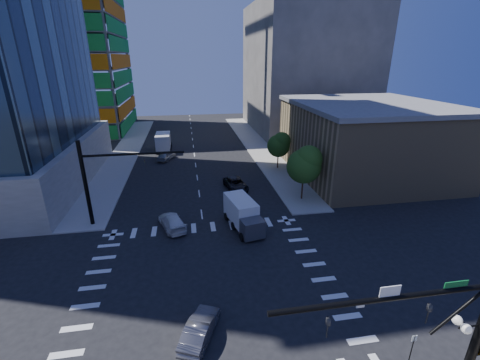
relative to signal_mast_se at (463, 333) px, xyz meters
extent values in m
plane|color=black|center=(-10.60, 11.50, -5.01)|extent=(160.00, 160.00, 0.00)
cube|color=silver|center=(-10.60, 11.50, -5.00)|extent=(20.00, 20.00, 0.01)
cube|color=gray|center=(1.90, 51.50, -4.93)|extent=(5.00, 60.00, 0.15)
cube|color=gray|center=(-23.10, 51.50, -4.93)|extent=(5.00, 60.00, 0.15)
cube|color=#198C35|center=(-25.50, 73.50, 19.49)|extent=(0.12, 24.00, 49.00)
cube|color=#C4660B|center=(-38.10, 60.90, 19.49)|extent=(24.00, 0.12, 49.00)
cube|color=#947F56|center=(14.40, 33.50, -0.01)|extent=(20.00, 22.00, 10.00)
cube|color=slate|center=(14.40, 33.50, 5.29)|extent=(20.50, 22.50, 0.60)
cube|color=#5B5652|center=(16.40, 66.50, 8.99)|extent=(24.00, 30.00, 28.00)
cylinder|color=black|center=(0.90, 0.00, -0.36)|extent=(0.40, 0.40, 9.00)
cylinder|color=black|center=(-4.10, 0.00, 2.54)|extent=(10.00, 0.24, 0.24)
cylinder|color=black|center=(-0.50, 0.00, 1.44)|extent=(2.50, 0.14, 2.50)
imported|color=black|center=(-2.10, 0.00, 1.44)|extent=(0.16, 0.20, 1.00)
imported|color=black|center=(-6.60, 0.00, 1.44)|extent=(0.16, 0.20, 1.00)
imported|color=black|center=(1.15, 0.00, -1.01)|extent=(0.53, 2.48, 1.00)
cube|color=white|center=(-4.10, 0.00, 2.89)|extent=(0.90, 0.04, 0.50)
cube|color=#0E6329|center=(-1.10, 0.00, 2.84)|extent=(1.10, 0.04, 0.28)
cylinder|color=black|center=(0.30, 0.00, 0.34)|extent=(1.20, 0.08, 0.08)
sphere|color=white|center=(-0.20, 0.25, 0.54)|extent=(0.44, 0.44, 0.44)
sphere|color=white|center=(-0.20, -0.25, 0.54)|extent=(0.44, 0.44, 0.44)
cylinder|color=black|center=(-22.10, 23.00, -0.36)|extent=(0.40, 0.40, 9.00)
cylinder|color=black|center=(-17.10, 23.00, 2.54)|extent=(10.00, 0.24, 0.24)
imported|color=black|center=(-16.10, 23.00, 1.44)|extent=(0.16, 0.20, 1.00)
cylinder|color=#382316|center=(1.90, 25.50, -3.72)|extent=(0.20, 0.20, 2.27)
sphere|color=#1F4713|center=(1.90, 25.50, -0.63)|extent=(4.16, 4.16, 4.16)
sphere|color=#366622|center=(2.30, 25.20, 0.34)|extent=(3.25, 3.25, 3.25)
cylinder|color=#382316|center=(2.20, 37.50, -3.90)|extent=(0.20, 0.20, 1.92)
sphere|color=#1F4713|center=(2.20, 37.50, -1.28)|extent=(3.52, 3.52, 3.52)
sphere|color=#366622|center=(2.60, 37.20, -0.46)|extent=(2.75, 2.75, 2.75)
cylinder|color=black|center=(0.10, 2.50, -3.91)|extent=(0.06, 0.06, 2.20)
cube|color=silver|center=(0.10, 2.50, -3.01)|extent=(0.30, 0.03, 0.40)
imported|color=black|center=(-5.65, 30.23, -4.29)|extent=(3.15, 5.49, 1.44)
imported|color=silver|center=(-13.76, 20.95, -4.29)|extent=(3.45, 5.31, 1.43)
imported|color=#9CA0A3|center=(-15.44, 45.23, -4.24)|extent=(3.51, 4.86, 1.54)
imported|color=#57565C|center=(-11.62, 6.44, -4.32)|extent=(2.99, 4.40, 1.37)
cube|color=silver|center=(-6.45, 19.57, -3.24)|extent=(3.15, 5.02, 2.42)
cube|color=#404148|center=(-6.45, 19.57, -3.84)|extent=(2.44, 2.08, 1.77)
cube|color=silver|center=(-16.17, 51.72, -3.01)|extent=(2.52, 5.25, 2.73)
cube|color=#404148|center=(-16.17, 51.72, -3.70)|extent=(2.41, 1.89, 1.99)
camera|label=1|loc=(-11.70, -9.16, 11.60)|focal=24.00mm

